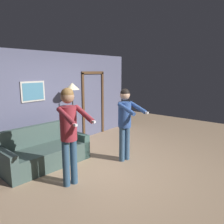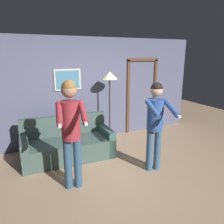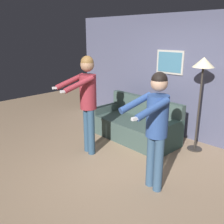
% 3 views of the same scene
% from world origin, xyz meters
% --- Properties ---
extents(ground_plane, '(12.00, 12.00, 0.00)m').
position_xyz_m(ground_plane, '(0.00, 0.00, 0.00)').
color(ground_plane, tan).
extents(back_wall_assembly, '(6.40, 0.10, 2.60)m').
position_xyz_m(back_wall_assembly, '(0.02, 2.06, 1.30)').
color(back_wall_assembly, '#4F516A').
rests_on(back_wall_assembly, ground_plane).
extents(couch, '(1.95, 0.96, 0.87)m').
position_xyz_m(couch, '(-0.74, 1.25, 0.28)').
color(couch, '#3D504A').
rests_on(couch, ground_plane).
extents(torchiere_lamp, '(0.39, 0.39, 1.79)m').
position_xyz_m(torchiere_lamp, '(0.46, 1.63, 1.54)').
color(torchiere_lamp, '#332D28').
rests_on(torchiere_lamp, ground_plane).
extents(person_standing_left, '(0.53, 0.77, 1.82)m').
position_xyz_m(person_standing_left, '(-0.96, 0.10, 1.13)').
color(person_standing_left, '#2C4B66').
rests_on(person_standing_left, ground_plane).
extents(person_standing_right, '(0.54, 0.74, 1.71)m').
position_xyz_m(person_standing_right, '(0.60, -0.02, 1.04)').
color(person_standing_right, '#365371').
rests_on(person_standing_right, ground_plane).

